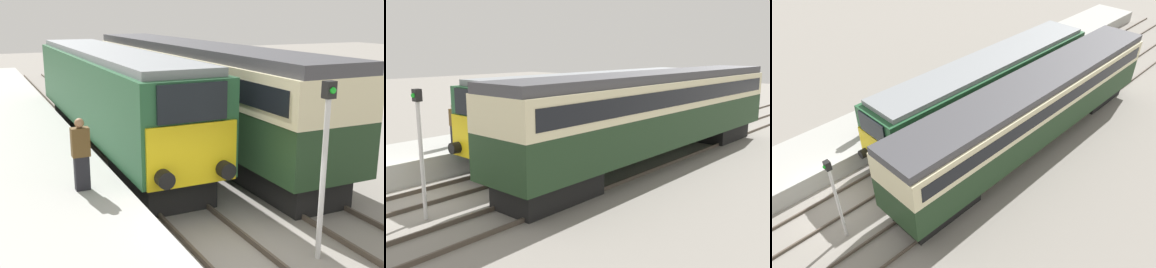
# 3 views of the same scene
# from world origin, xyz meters

# --- Properties ---
(ground_plane) EXTENTS (120.00, 120.00, 0.00)m
(ground_plane) POSITION_xyz_m (0.00, 0.00, 0.00)
(ground_plane) COLOR gray
(platform_left) EXTENTS (3.50, 50.00, 0.97)m
(platform_left) POSITION_xyz_m (-3.30, 8.00, 0.49)
(platform_left) COLOR #A8A8A3
(platform_left) RESTS_ON ground_plane
(rails_near_track) EXTENTS (1.51, 60.00, 0.14)m
(rails_near_track) POSITION_xyz_m (0.00, 5.00, 0.07)
(rails_near_track) COLOR #4C4238
(rails_near_track) RESTS_ON ground_plane
(rails_far_track) EXTENTS (1.50, 60.00, 0.14)m
(rails_far_track) POSITION_xyz_m (3.40, 5.00, 0.07)
(rails_far_track) COLOR #4C4238
(rails_far_track) RESTS_ON ground_plane
(locomotive) EXTENTS (2.70, 16.05, 3.93)m
(locomotive) POSITION_xyz_m (0.00, 10.13, 2.22)
(locomotive) COLOR black
(locomotive) RESTS_ON ground_plane
(passenger_carriage) EXTENTS (2.75, 18.16, 4.11)m
(passenger_carriage) POSITION_xyz_m (3.40, 9.87, 2.48)
(passenger_carriage) COLOR black
(passenger_carriage) RESTS_ON ground_plane
(person_on_platform) EXTENTS (0.44, 0.26, 1.84)m
(person_on_platform) POSITION_xyz_m (-2.62, 3.25, 1.90)
(person_on_platform) COLOR black
(person_on_platform) RESTS_ON platform_left
(signal_post) EXTENTS (0.24, 0.28, 3.96)m
(signal_post) POSITION_xyz_m (1.70, -0.62, 2.35)
(signal_post) COLOR silver
(signal_post) RESTS_ON ground_plane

